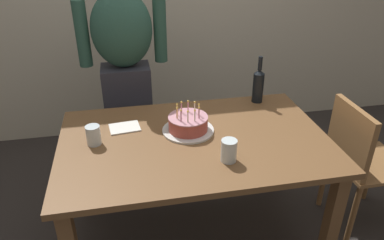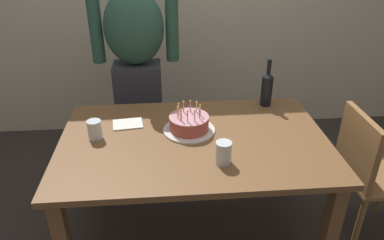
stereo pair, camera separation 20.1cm
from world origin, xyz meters
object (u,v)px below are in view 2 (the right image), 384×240
at_px(birthday_cake, 189,124).
at_px(dining_chair, 368,169).
at_px(water_glass_near, 95,130).
at_px(wine_bottle, 267,88).
at_px(water_glass_far, 223,153).
at_px(napkin_stack, 128,124).
at_px(person_man_bearded, 137,70).

bearing_deg(birthday_cake, dining_chair, -8.05).
height_order(water_glass_near, wine_bottle, wine_bottle).
bearing_deg(dining_chair, wine_bottle, 49.19).
distance_m(birthday_cake, water_glass_far, 0.36).
xyz_separation_m(water_glass_near, wine_bottle, (1.06, 0.34, 0.07)).
distance_m(napkin_stack, person_man_bearded, 0.58).
distance_m(water_glass_near, person_man_bearded, 0.74).
xyz_separation_m(birthday_cake, dining_chair, (1.06, -0.15, -0.27)).
height_order(birthday_cake, person_man_bearded, person_man_bearded).
height_order(water_glass_near, napkin_stack, water_glass_near).
bearing_deg(water_glass_near, person_man_bearded, 73.87).
bearing_deg(person_man_bearded, water_glass_near, 73.87).
bearing_deg(dining_chair, birthday_cake, 81.95).
bearing_deg(person_man_bearded, water_glass_far, 115.19).
bearing_deg(water_glass_far, birthday_cake, 113.87).
bearing_deg(birthday_cake, napkin_stack, 163.59).
xyz_separation_m(napkin_stack, dining_chair, (1.42, -0.26, -0.23)).
distance_m(wine_bottle, person_man_bearded, 0.93).
bearing_deg(wine_bottle, water_glass_far, -121.08).
relative_size(water_glass_far, napkin_stack, 0.68).
bearing_deg(napkin_stack, person_man_bearded, 86.29).
distance_m(wine_bottle, dining_chair, 0.78).
relative_size(water_glass_near, wine_bottle, 0.35).
xyz_separation_m(water_glass_far, napkin_stack, (-0.51, 0.44, -0.06)).
bearing_deg(dining_chair, person_man_bearded, 59.36).
bearing_deg(water_glass_near, dining_chair, -4.07).
height_order(birthday_cake, water_glass_near, birthday_cake).
relative_size(wine_bottle, dining_chair, 0.36).
relative_size(birthday_cake, wine_bottle, 0.95).
bearing_deg(dining_chair, water_glass_far, 101.28).
bearing_deg(person_man_bearded, napkin_stack, 86.29).
relative_size(water_glass_near, napkin_stack, 0.63).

